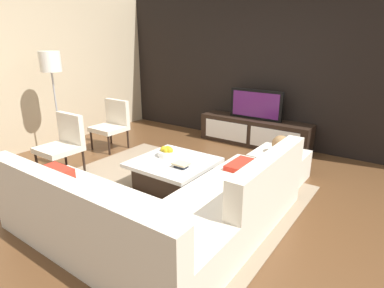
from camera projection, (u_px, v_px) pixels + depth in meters
The scene contains 15 objects.
ground_plane at pixel (175, 191), 4.16m from camera, with size 14.00×14.00×0.00m, color brown.
feature_wall_back at pixel (265, 68), 5.80m from camera, with size 6.40×0.12×2.80m, color black.
side_wall_left at pixel (40, 69), 5.63m from camera, with size 0.12×5.20×2.80m, color #C6B28E.
area_rug at pixel (169, 189), 4.21m from camera, with size 3.25×2.44×0.01m, color gray.
media_console at pixel (254, 132), 5.93m from camera, with size 2.09×0.47×0.50m.
television at pixel (256, 105), 5.77m from camera, with size 1.00×0.06×0.54m.
sectional_couch at pixel (163, 211), 3.13m from camera, with size 2.38×2.42×0.82m.
coffee_table at pixel (174, 173), 4.22m from camera, with size 1.00×0.97×0.38m.
accent_chair_near at pixel (64, 141), 4.65m from camera, with size 0.55×0.55×0.87m.
floor_lamp at pixel (51, 68), 5.08m from camera, with size 0.33×0.33×1.73m.
ottoman at pixel (279, 166), 4.47m from camera, with size 0.70×0.70×0.40m, color beige.
fruit_bowl at pixel (167, 152), 4.33m from camera, with size 0.28×0.28×0.14m.
accent_chair_far at pixel (113, 122), 5.71m from camera, with size 0.55×0.52×0.87m.
decorative_ball at pixel (281, 144), 4.36m from camera, with size 0.25×0.25×0.25m, color #997247.
book_stack at pixel (181, 165), 3.94m from camera, with size 0.20×0.16×0.06m.
Camera 1 is at (2.35, -2.93, 1.90)m, focal length 29.55 mm.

